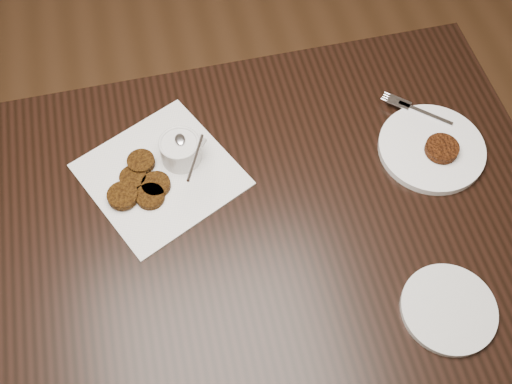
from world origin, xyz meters
TOP-DOWN VIEW (x-y plane):
  - floor at (0.00, 0.00)m, footprint 4.00×4.00m
  - table at (0.05, 0.02)m, footprint 1.35×0.87m
  - napkin at (-0.05, 0.18)m, footprint 0.38×0.38m
  - sauce_ramekin at (-0.00, 0.21)m, footprint 0.13×0.13m
  - patty_cluster at (-0.09, 0.16)m, footprint 0.25×0.25m
  - plate_with_patty at (0.52, 0.11)m, footprint 0.32×0.32m
  - plate_empty at (0.42, -0.23)m, footprint 0.22×0.22m

SIDE VIEW (x-z plane):
  - floor at x=0.00m, z-range 0.00..0.00m
  - table at x=0.05m, z-range 0.00..0.75m
  - napkin at x=-0.05m, z-range 0.75..0.75m
  - plate_empty at x=0.42m, z-range 0.75..0.76m
  - patty_cluster at x=-0.09m, z-range 0.75..0.77m
  - plate_with_patty at x=0.52m, z-range 0.75..0.78m
  - sauce_ramekin at x=0.00m, z-range 0.75..0.87m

